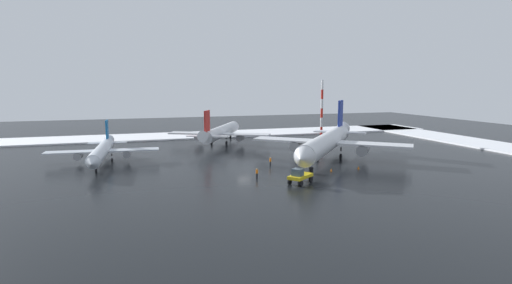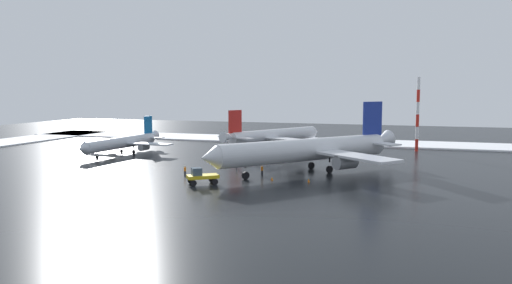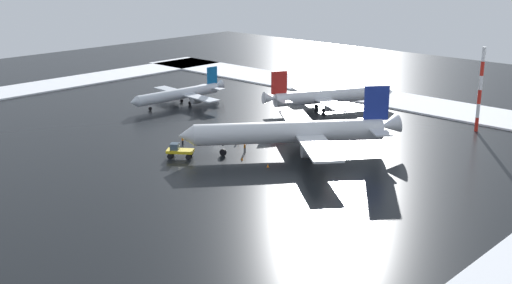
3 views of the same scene
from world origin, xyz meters
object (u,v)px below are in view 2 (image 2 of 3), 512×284
(traffic_cone_mid_line, at_px, (309,180))
(pushback_tug, at_px, (201,176))
(airplane_parked_starboard, at_px, (123,142))
(ground_crew_beside_wing, at_px, (262,170))
(airplane_distant_tail, at_px, (310,149))
(ground_crew_by_nose_gear, at_px, (237,164))
(ground_crew_near_tug, at_px, (185,170))
(antenna_mast, at_px, (418,114))
(airplane_parked_portside, at_px, (273,136))
(traffic_cone_near_nose, at_px, (272,179))

(traffic_cone_mid_line, bearing_deg, pushback_tug, 24.37)
(airplane_parked_starboard, relative_size, pushback_tug, 5.24)
(airplane_parked_starboard, xyz_separation_m, ground_crew_beside_wing, (-36.68, 16.20, -1.59))
(airplane_distant_tail, distance_m, ground_crew_by_nose_gear, 13.05)
(ground_crew_near_tug, bearing_deg, pushback_tug, 27.16)
(ground_crew_by_nose_gear, distance_m, antenna_mast, 48.08)
(ground_crew_beside_wing, height_order, ground_crew_near_tug, same)
(airplane_parked_starboard, height_order, airplane_parked_portside, airplane_parked_portside)
(airplane_parked_portside, distance_m, antenna_mast, 33.14)
(ground_crew_beside_wing, xyz_separation_m, traffic_cone_mid_line, (-8.41, 3.16, -0.70))
(airplane_parked_portside, xyz_separation_m, ground_crew_by_nose_gear, (-2.55, 31.16, -2.16))
(ground_crew_near_tug, distance_m, traffic_cone_near_nose, 14.37)
(ground_crew_by_nose_gear, distance_m, ground_crew_beside_wing, 7.53)
(airplane_distant_tail, distance_m, airplane_parked_portside, 33.49)
(airplane_distant_tail, height_order, traffic_cone_mid_line, airplane_distant_tail)
(airplane_parked_portside, height_order, pushback_tug, airplane_parked_portside)
(airplane_parked_starboard, height_order, ground_crew_beside_wing, airplane_parked_starboard)
(traffic_cone_near_nose, bearing_deg, airplane_parked_portside, -73.82)
(airplane_parked_starboard, relative_size, ground_crew_beside_wing, 15.29)
(pushback_tug, xyz_separation_m, ground_crew_by_nose_gear, (-0.25, -14.28, -0.31))
(airplane_parked_portside, bearing_deg, ground_crew_near_tug, -155.98)
(airplane_distant_tail, distance_m, ground_crew_near_tug, 21.07)
(airplane_distant_tail, xyz_separation_m, ground_crew_by_nose_gear, (12.65, 1.32, -2.91))
(ground_crew_near_tug, bearing_deg, traffic_cone_near_nose, 76.84)
(pushback_tug, height_order, antenna_mast, antenna_mast)
(ground_crew_beside_wing, distance_m, traffic_cone_near_nose, 4.39)
(airplane_parked_starboard, height_order, antenna_mast, antenna_mast)
(airplane_parked_portside, distance_m, traffic_cone_near_nose, 40.71)
(ground_crew_by_nose_gear, xyz_separation_m, ground_crew_near_tug, (5.55, 8.90, 0.00))
(airplane_distant_tail, bearing_deg, ground_crew_beside_wing, -9.19)
(ground_crew_near_tug, bearing_deg, ground_crew_by_nose_gear, 130.66)
(traffic_cone_near_nose, bearing_deg, ground_crew_by_nose_gear, -41.79)
(pushback_tug, height_order, ground_crew_by_nose_gear, pushback_tug)
(airplane_parked_portside, height_order, antenna_mast, antenna_mast)
(pushback_tug, relative_size, antenna_mast, 0.30)
(ground_crew_near_tug, height_order, traffic_cone_near_nose, ground_crew_near_tug)
(airplane_parked_portside, xyz_separation_m, ground_crew_near_tug, (3.00, 40.06, -2.16))
(airplane_parked_starboard, relative_size, ground_crew_by_nose_gear, 15.29)
(airplane_distant_tail, relative_size, ground_crew_by_nose_gear, 19.12)
(traffic_cone_mid_line, bearing_deg, antenna_mast, -108.69)
(airplane_parked_portside, distance_m, ground_crew_beside_wing, 36.69)
(airplane_distant_tail, bearing_deg, airplane_parked_portside, -113.45)
(airplane_distant_tail, height_order, ground_crew_by_nose_gear, airplane_distant_tail)
(airplane_distant_tail, xyz_separation_m, airplane_parked_portside, (15.20, -29.84, -0.75))
(ground_crew_beside_wing, distance_m, antenna_mast, 48.36)
(pushback_tug, distance_m, traffic_cone_near_nose, 11.13)
(pushback_tug, xyz_separation_m, ground_crew_beside_wing, (-6.33, -9.84, -0.31))
(ground_crew_near_tug, distance_m, antenna_mast, 58.41)
(airplane_parked_portside, distance_m, pushback_tug, 45.54)
(airplane_distant_tail, distance_m, traffic_cone_mid_line, 9.80)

